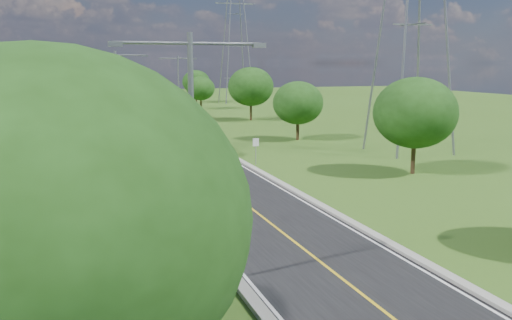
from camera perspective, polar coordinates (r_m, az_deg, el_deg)
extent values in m
plane|color=#365718|center=(70.53, -9.72, 2.29)|extent=(260.00, 260.00, 0.00)
cube|color=black|center=(76.43, -10.41, 2.85)|extent=(8.00, 150.00, 0.06)
cube|color=gray|center=(75.95, -13.59, 2.76)|extent=(0.50, 150.00, 0.22)
cube|color=gray|center=(77.11, -7.28, 3.05)|extent=(0.50, 150.00, 0.22)
cylinder|color=slate|center=(50.31, -0.02, 0.89)|extent=(0.08, 0.08, 2.40)
cube|color=white|center=(50.16, -0.01, 1.78)|extent=(0.55, 0.04, 0.70)
cube|color=gray|center=(149.40, -18.29, 6.15)|extent=(1.20, 3.00, 2.00)
cube|color=gray|center=(150.79, -10.63, 6.50)|extent=(1.20, 3.00, 2.00)
cube|color=gray|center=(149.69, -14.47, 6.95)|extent=(30.00, 3.00, 1.20)
cylinder|color=slate|center=(22.00, -6.39, -0.54)|extent=(0.22, 0.22, 10.00)
cylinder|color=slate|center=(21.42, -10.36, 11.45)|extent=(2.80, 0.12, 0.12)
cylinder|color=slate|center=(22.00, -2.98, 11.54)|extent=(2.80, 0.12, 0.12)
cube|color=slate|center=(21.27, -13.89, 11.21)|extent=(0.50, 0.25, 0.18)
cube|color=slate|center=(22.38, 0.30, 11.40)|extent=(0.50, 0.25, 0.18)
cylinder|color=slate|center=(54.51, -13.70, 5.31)|extent=(0.22, 0.22, 10.00)
cylinder|color=slate|center=(54.28, -15.39, 10.09)|extent=(2.80, 0.12, 0.12)
cylinder|color=slate|center=(54.51, -12.41, 10.20)|extent=(2.80, 0.12, 0.12)
cube|color=slate|center=(54.22, -16.78, 9.97)|extent=(0.50, 0.25, 0.18)
cube|color=slate|center=(54.66, -11.03, 10.19)|extent=(0.50, 0.25, 0.18)
cylinder|color=slate|center=(88.81, -7.75, 7.07)|extent=(0.22, 0.22, 10.00)
cylinder|color=slate|center=(88.48, -8.72, 10.02)|extent=(2.80, 0.12, 0.12)
cylinder|color=slate|center=(89.00, -6.91, 10.06)|extent=(2.80, 0.12, 0.12)
cube|color=slate|center=(88.27, -9.56, 9.97)|extent=(0.50, 0.25, 0.18)
cube|color=slate|center=(89.27, -6.08, 10.04)|extent=(0.50, 0.25, 0.18)
cube|color=slate|center=(130.08, -2.09, 15.37)|extent=(9.00, 0.25, 0.25)
cylinder|color=black|center=(59.80, -22.61, 1.95)|extent=(0.36, 0.36, 3.24)
ellipsoid|color=#1A3E10|center=(59.45, -22.85, 5.73)|extent=(7.56, 7.56, 6.43)
cylinder|color=black|center=(83.77, -22.84, 3.81)|extent=(0.36, 0.36, 2.88)
ellipsoid|color=#1A3E10|center=(83.54, -23.00, 6.21)|extent=(6.72, 6.72, 5.71)
cylinder|color=black|center=(107.53, -20.57, 4.98)|extent=(0.36, 0.36, 2.52)
ellipsoid|color=#1A3E10|center=(107.36, -20.67, 6.62)|extent=(5.88, 5.88, 5.00)
ellipsoid|color=#1A3E10|center=(11.59, -20.51, -5.87)|extent=(7.98, 7.98, 6.78)
cylinder|color=black|center=(47.87, 15.45, 0.37)|extent=(0.36, 0.36, 2.88)
ellipsoid|color=#1A3E10|center=(47.45, 15.64, 4.57)|extent=(6.72, 6.72, 5.71)
cylinder|color=black|center=(66.71, 4.19, 3.08)|extent=(0.36, 0.36, 2.52)
ellipsoid|color=#1A3E10|center=(66.43, 4.22, 5.72)|extent=(5.88, 5.88, 5.00)
cylinder|color=black|center=(89.81, -0.52, 4.97)|extent=(0.36, 0.36, 3.06)
ellipsoid|color=#1A3E10|center=(89.58, -0.52, 7.35)|extent=(7.14, 7.14, 6.07)
cylinder|color=black|center=(112.27, -5.52, 5.68)|extent=(0.36, 0.36, 2.34)
ellipsoid|color=#1A3E10|center=(112.11, -5.55, 7.14)|extent=(5.46, 5.46, 4.64)
cylinder|color=black|center=(132.50, -5.99, 6.35)|extent=(0.36, 0.36, 2.70)
ellipsoid|color=#1A3E10|center=(132.35, -6.01, 7.78)|extent=(6.30, 6.30, 5.36)
imported|color=white|center=(57.79, -5.39, 2.17)|extent=(2.50, 9.55, 2.64)
imported|color=white|center=(55.13, -8.14, 2.07)|extent=(2.98, 11.70, 3.24)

